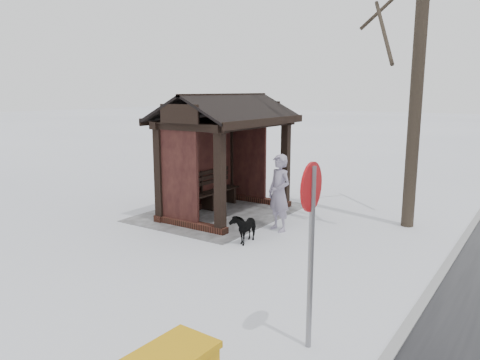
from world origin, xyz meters
name	(u,v)px	position (x,y,z in m)	size (l,w,h in m)	color
ground	(227,214)	(0.00, 0.00, 0.00)	(120.00, 120.00, 0.00)	white
kerb	(454,254)	(0.00, 5.50, 0.01)	(120.00, 0.15, 0.06)	gray
trampled_patch	(220,212)	(0.00, -0.20, 0.01)	(4.20, 3.20, 0.02)	gray
bus_shelter	(221,130)	(0.00, -0.16, 2.17)	(3.60, 2.40, 3.09)	#3D1F16
pedestrian	(279,193)	(0.51, 1.84, 0.88)	(0.64, 0.42, 1.76)	#958BA3
dog	(244,227)	(1.65, 1.64, 0.32)	(0.35, 0.77, 0.65)	black
road_sign	(311,216)	(4.65, 4.57, 1.69)	(0.60, 0.10, 2.35)	gray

